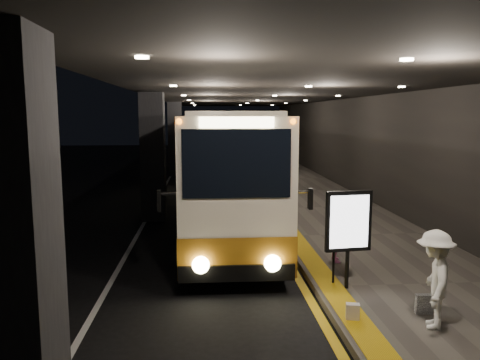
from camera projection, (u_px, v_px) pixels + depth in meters
name	position (u px, v px, depth m)	size (l,w,h in m)	color
ground	(195.00, 252.00, 12.56)	(90.00, 90.00, 0.00)	black
lane_line_white	(149.00, 214.00, 17.36)	(0.12, 50.00, 0.01)	silver
kerb_stripe_yellow	(260.00, 212.00, 17.67)	(0.18, 50.00, 0.01)	gold
sidewalk	(323.00, 209.00, 17.83)	(4.50, 50.00, 0.15)	#514C44
tactile_strip	(273.00, 208.00, 17.68)	(0.50, 50.00, 0.01)	gold
terminal_wall	(383.00, 132.00, 17.59)	(0.10, 50.00, 6.00)	black
support_columns	(153.00, 157.00, 16.09)	(0.80, 24.80, 4.40)	black
canopy	(265.00, 88.00, 17.04)	(9.00, 50.00, 0.40)	black
coach_main	(225.00, 176.00, 14.77)	(2.44, 11.65, 3.62)	beige
coach_second	(213.00, 145.00, 29.56)	(2.55, 11.54, 3.62)	beige
coach_third	(212.00, 136.00, 41.96)	(2.97, 11.89, 3.71)	beige
passenger_boarding	(336.00, 230.00, 11.18)	(0.56, 0.37, 1.54)	#BD5892
passenger_waiting_white	(434.00, 279.00, 7.67)	(1.06, 0.49, 1.64)	white
bag_polka	(424.00, 304.00, 8.28)	(0.28, 0.12, 0.34)	black
bag_plain	(353.00, 312.00, 8.03)	(0.23, 0.13, 0.28)	silver
info_sign	(349.00, 223.00, 9.32)	(0.95, 0.22, 2.01)	black
stanchion_post	(334.00, 257.00, 9.71)	(0.05, 0.05, 1.13)	black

